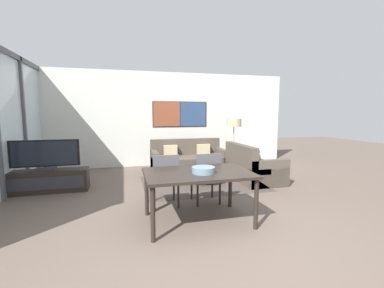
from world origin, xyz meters
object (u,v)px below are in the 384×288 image
object	(u,v)px
television	(45,155)
sofa_main	(188,161)
dining_table	(198,177)
dining_chair_left	(165,178)
fruit_bowl	(203,170)
coffee_table	(202,172)
sofa_side	(251,169)
floor_lamp	(234,126)
tv_console	(47,181)
dining_chair_centre	(207,176)

from	to	relation	value
television	sofa_main	bearing A→B (deg)	18.89
dining_table	dining_chair_left	distance (m)	0.83
fruit_bowl	television	bearing A→B (deg)	139.02
television	coffee_table	size ratio (longest dim) A/B	1.42
sofa_main	fruit_bowl	bearing A→B (deg)	-100.34
sofa_side	fruit_bowl	world-z (taller)	sofa_side
dining_table	television	bearing A→B (deg)	139.65
dining_chair_left	floor_lamp	xyz separation A→B (m)	(2.27, 2.33, 0.74)
fruit_bowl	coffee_table	bearing A→B (deg)	73.51
fruit_bowl	tv_console	bearing A→B (deg)	139.03
sofa_main	dining_table	distance (m)	3.33
television	dining_chair_centre	bearing A→B (deg)	-26.87
tv_console	dining_chair_centre	distance (m)	3.25
floor_lamp	fruit_bowl	bearing A→B (deg)	-120.53
sofa_side	floor_lamp	xyz separation A→B (m)	(0.05, 1.16, 0.96)
television	dining_table	xyz separation A→B (m)	(2.53, -2.15, -0.08)
dining_table	floor_lamp	world-z (taller)	floor_lamp
sofa_side	coffee_table	bearing A→B (deg)	86.76
sofa_side	fruit_bowl	size ratio (longest dim) A/B	4.35
sofa_main	sofa_side	xyz separation A→B (m)	(1.20, -1.35, -0.00)
dining_chair_left	floor_lamp	distance (m)	3.34
tv_console	sofa_side	world-z (taller)	sofa_side
dining_table	fruit_bowl	distance (m)	0.16
coffee_table	floor_lamp	distance (m)	1.93
television	floor_lamp	world-z (taller)	floor_lamp
coffee_table	fruit_bowl	xyz separation A→B (m)	(-0.61, -2.06, 0.53)
fruit_bowl	floor_lamp	world-z (taller)	floor_lamp
tv_console	sofa_main	bearing A→B (deg)	18.90
coffee_table	dining_table	xyz separation A→B (m)	(-0.66, -1.96, 0.40)
dining_table	dining_chair_centre	world-z (taller)	dining_chair_centre
sofa_side	fruit_bowl	xyz separation A→B (m)	(-1.81, -1.99, 0.51)
tv_console	dining_chair_left	size ratio (longest dim) A/B	1.73
coffee_table	sofa_main	bearing A→B (deg)	90.00
sofa_side	dining_chair_centre	distance (m)	1.94
sofa_main	dining_chair_left	distance (m)	2.73
television	dining_table	world-z (taller)	television
dining_chair_left	floor_lamp	size ratio (longest dim) A/B	0.63
sofa_side	fruit_bowl	bearing A→B (deg)	137.77
television	fruit_bowl	size ratio (longest dim) A/B	3.91
sofa_side	coffee_table	size ratio (longest dim) A/B	1.58
television	floor_lamp	xyz separation A→B (m)	(4.45, 0.91, 0.49)
tv_console	fruit_bowl	size ratio (longest dim) A/B	4.78
sofa_side	floor_lamp	distance (m)	1.51
dining_chair_centre	floor_lamp	xyz separation A→B (m)	(1.55, 2.37, 0.74)
coffee_table	fruit_bowl	distance (m)	2.21
dining_table	fruit_bowl	size ratio (longest dim) A/B	4.65
dining_table	coffee_table	bearing A→B (deg)	71.35
dining_chair_centre	sofa_main	bearing A→B (deg)	83.27
sofa_main	dining_chair_centre	distance (m)	2.59
sofa_main	coffee_table	xyz separation A→B (m)	(0.00, -1.28, -0.02)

